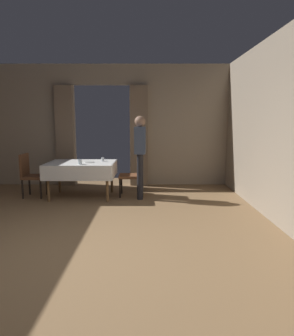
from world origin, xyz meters
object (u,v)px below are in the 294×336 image
object	(u,v)px
glass_mid_a	(101,159)
person_waiter_by_doorway	(139,150)
plate_mid_b	(88,162)
glass_mid_c	(79,162)
chair_mid_right	(132,172)
dining_table_mid	(80,167)
chair_mid_left	(29,173)

from	to	relation	value
glass_mid_a	person_waiter_by_doorway	xyz separation A→B (m)	(0.82, -0.29, 0.23)
plate_mid_b	person_waiter_by_doorway	size ratio (longest dim) A/B	0.12
plate_mid_b	person_waiter_by_doorway	distance (m)	1.11
plate_mid_b	person_waiter_by_doorway	bearing A→B (deg)	-5.39
glass_mid_a	glass_mid_c	xyz separation A→B (m)	(-0.40, -0.46, 0.01)
chair_mid_right	glass_mid_a	world-z (taller)	chair_mid_right
plate_mid_b	glass_mid_a	bearing A→B (deg)	37.35
chair_mid_right	person_waiter_by_doorway	size ratio (longest dim) A/B	0.54
glass_mid_c	dining_table_mid	bearing A→B (deg)	97.38
chair_mid_left	person_waiter_by_doorway	xyz separation A→B (m)	(2.35, -0.14, 0.51)
chair_mid_right	dining_table_mid	bearing A→B (deg)	-175.12
chair_mid_left	person_waiter_by_doorway	bearing A→B (deg)	-3.32
glass_mid_a	plate_mid_b	xyz separation A→B (m)	(-0.25, -0.19, -0.04)
chair_mid_left	plate_mid_b	world-z (taller)	chair_mid_left
glass_mid_a	glass_mid_c	world-z (taller)	glass_mid_c
dining_table_mid	chair_mid_left	size ratio (longest dim) A/B	1.53
glass_mid_c	glass_mid_a	bearing A→B (deg)	49.51
glass_mid_a	person_waiter_by_doorway	size ratio (longest dim) A/B	0.05
chair_mid_right	plate_mid_b	xyz separation A→B (m)	(-0.92, -0.13, 0.24)
dining_table_mid	person_waiter_by_doorway	world-z (taller)	person_waiter_by_doorway
plate_mid_b	chair_mid_left	bearing A→B (deg)	178.43
chair_mid_right	plate_mid_b	world-z (taller)	chair_mid_right
chair_mid_right	person_waiter_by_doorway	xyz separation A→B (m)	(0.16, -0.23, 0.51)
chair_mid_left	chair_mid_right	size ratio (longest dim) A/B	1.00
dining_table_mid	person_waiter_by_doorway	bearing A→B (deg)	-6.18
chair_mid_right	chair_mid_left	bearing A→B (deg)	-177.56
chair_mid_left	glass_mid_a	size ratio (longest dim) A/B	11.00
plate_mid_b	glass_mid_c	size ratio (longest dim) A/B	2.01
dining_table_mid	chair_mid_right	world-z (taller)	chair_mid_right
chair_mid_left	chair_mid_right	xyz separation A→B (m)	(2.20, 0.09, 0.00)
chair_mid_left	glass_mid_c	world-z (taller)	chair_mid_left
dining_table_mid	glass_mid_a	bearing A→B (deg)	20.04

